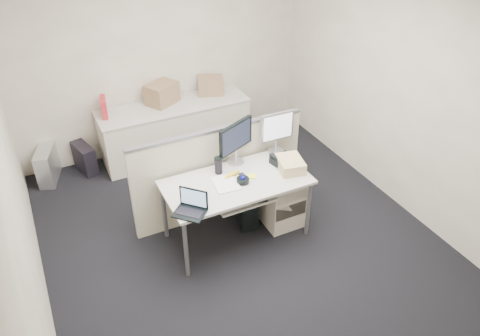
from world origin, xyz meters
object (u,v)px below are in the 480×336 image
desk (236,186)px  laptop (189,205)px  desk_phone (283,160)px  monitor_main (236,143)px

desk → laptop: laptop is taller
desk → desk_phone: bearing=7.6°
desk → monitor_main: size_ratio=3.10×
desk_phone → monitor_main: bearing=140.5°
desk → desk_phone: size_ratio=6.37×
desk_phone → desk: bearing=176.2°
desk → laptop: size_ratio=5.23×
desk → monitor_main: (0.15, 0.32, 0.31)m
monitor_main → laptop: bearing=-166.2°
desk → desk_phone: desk_phone is taller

